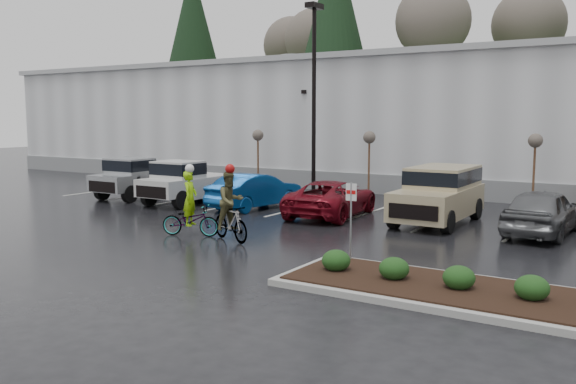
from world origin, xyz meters
The scene contains 22 objects.
ground centered at (0.00, 0.00, 0.00)m, with size 120.00×120.00×0.00m, color black.
warehouse centered at (0.00, 21.99, 3.65)m, with size 60.50×15.50×7.20m.
wooded_ridge centered at (0.00, 45.00, 3.00)m, with size 80.00×25.00×6.00m, color #273B18.
lamppost centered at (-4.00, 12.00, 5.69)m, with size 0.50×1.00×9.22m.
sapling_west centered at (-8.00, 13.00, 2.73)m, with size 0.60×0.60×3.20m.
sapling_mid centered at (-1.50, 13.00, 2.73)m, with size 0.60×0.60×3.20m.
sapling_east centered at (6.00, 13.00, 2.73)m, with size 0.60×0.60×3.20m.
curb_island centered at (7.00, -1.00, 0.07)m, with size 8.00×3.00×0.15m, color gray.
mulch_bed centered at (7.00, -1.00, 0.17)m, with size 7.60×2.60×0.04m, color black.
shrub_a centered at (4.00, -1.00, 0.41)m, with size 0.70×0.70×0.52m, color #163412.
shrub_b centered at (5.50, -1.00, 0.41)m, with size 0.70×0.70×0.52m, color #163412.
shrub_c centered at (7.00, -1.00, 0.41)m, with size 0.70×0.70×0.52m, color #163412.
shrub_d centered at (8.50, -1.00, 0.41)m, with size 0.70×0.70×0.52m, color #163412.
fire_lane_sign centered at (3.80, 0.20, 1.41)m, with size 0.30×0.05×2.20m.
pickup_silver centered at (-10.80, 7.31, 0.98)m, with size 2.10×5.20×1.96m, color #979A9E, non-canonical shape.
pickup_white centered at (-7.55, 7.07, 0.98)m, with size 2.10×5.20×1.96m, color #B9B8B4, non-canonical shape.
car_blue centered at (-4.11, 7.17, 0.75)m, with size 1.59×4.56×1.50m, color navy.
car_red centered at (-0.39, 7.09, 0.71)m, with size 2.34×5.08×1.41m, color maroon.
suv_tan centered at (3.65, 7.70, 1.03)m, with size 2.20×5.10×2.06m, color tan, non-canonical shape.
car_grey centered at (7.30, 7.36, 0.78)m, with size 1.84×4.58×1.56m, color #5A5C5F.
cyclist_hivis centered at (-2.43, 1.08, 0.73)m, with size 2.06×1.28×2.36m.
cyclist_olive centered at (-0.83, 1.13, 0.88)m, with size 1.94×1.21×2.43m.
Camera 1 is at (10.66, -13.91, 3.89)m, focal length 38.00 mm.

